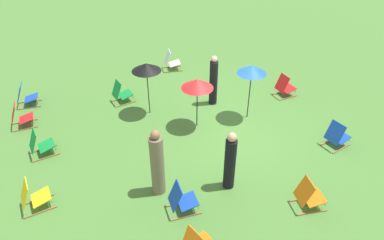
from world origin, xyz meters
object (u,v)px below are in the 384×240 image
Objects in this scene: deckchair_0 at (33,196)px; deckchair_9 at (20,117)px; deckchair_4 at (337,136)px; umbrella_0 at (252,70)px; deckchair_6 at (171,61)px; umbrella_1 at (146,67)px; deckchair_8 at (121,93)px; deckchair_10 at (285,87)px; person_0 at (213,81)px; deckchair_5 at (26,96)px; deckchair_1 at (309,196)px; deckchair_2 at (181,200)px; person_2 at (230,162)px; deckchair_11 at (40,144)px; person_1 at (157,164)px; umbrella_2 at (197,84)px.

deckchair_9 is at bearing -2.25° from deckchair_0.
deckchair_4 is 3.14m from umbrella_0.
deckchair_6 is 3.53m from umbrella_1.
deckchair_9 is at bearing 85.41° from deckchair_8.
deckchair_8 is 1.00× the size of deckchair_10.
deckchair_6 is at bearing 67.64° from person_0.
deckchair_5 is 7.68m from umbrella_0.
deckchair_1 is 5.26m from deckchair_10.
umbrella_0 is at bearing -44.96° from deckchair_2.
deckchair_6 is 0.48× the size of person_0.
deckchair_10 is 5.14m from person_2.
deckchair_5 is 1.00× the size of deckchair_9.
deckchair_5 is (5.00, -0.30, 0.00)m from deckchair_0.
deckchair_11 is 3.82m from umbrella_1.
deckchair_0 is at bearing 146.30° from deckchair_6.
umbrella_0 reaches higher than person_0.
person_0 is 1.06× the size of person_2.
umbrella_1 is (1.68, 2.79, -0.04)m from umbrella_0.
person_0 is at bearing 129.32° from person_1.
umbrella_0 is at bearing -91.92° from person_0.
deckchair_2 is 1.00× the size of deckchair_4.
person_1 is at bearing 113.33° from deckchair_10.
person_2 is (-2.44, 2.22, -0.92)m from umbrella_0.
deckchair_8 is at bearing 6.65° from deckchair_2.
deckchair_11 is (4.87, 5.39, 0.00)m from deckchair_1.
person_2 is at bearing -140.80° from person_0.
deckchair_11 is 6.53m from umbrella_0.
deckchair_9 is at bearing 63.83° from umbrella_2.
person_0 reaches higher than deckchair_6.
deckchair_2 and deckchair_10 have the same top height.
person_0 reaches higher than deckchair_8.
deckchair_9 is at bearing 119.17° from deckchair_6.
umbrella_2 is at bearing 80.13° from umbrella_0.
umbrella_0 is 0.99× the size of person_1.
deckchair_0 and deckchair_1 have the same top height.
deckchair_6 and deckchair_11 have the same top height.
deckchair_2 is 0.46× the size of umbrella_1.
umbrella_1 reaches higher than deckchair_5.
umbrella_2 is (2.75, 3.15, 1.15)m from deckchair_4.
person_2 is (-5.18, -4.47, 0.44)m from deckchair_9.
umbrella_0 is at bearing 111.20° from person_1.
deckchair_2 is 7.21m from deckchair_5.
deckchair_6 is at bearing 12.77° from deckchair_4.
deckchair_6 is at bearing -127.28° from person_2.
deckchair_11 is (3.65, 2.67, 0.00)m from deckchair_2.
deckchair_4 is 0.98× the size of deckchair_6.
umbrella_0 is at bearing -158.09° from person_2.
deckchair_9 is 6.29m from person_0.
deckchair_2 is at bearing -17.22° from person_2.
deckchair_4 is 10.15m from deckchair_5.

